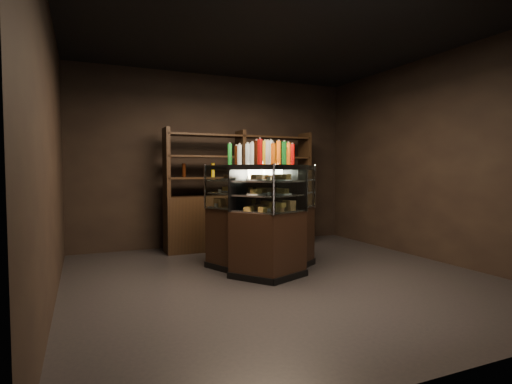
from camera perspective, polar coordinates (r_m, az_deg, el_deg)
ground at (r=5.02m, az=3.75°, el=-12.18°), size 5.00×5.00×0.00m
room_shell at (r=4.89m, az=3.83°, el=10.36°), size 5.02×5.02×3.01m
display_case at (r=5.26m, az=1.20°, el=-6.24°), size 1.51×1.43×1.40m
food_display at (r=5.19m, az=1.21°, el=0.40°), size 1.10×1.17×0.43m
bottles_top at (r=5.19m, az=1.21°, el=5.43°), size 0.94×1.03×0.30m
potted_conifer at (r=6.53m, az=4.71°, el=-4.58°), size 0.37×0.37×0.79m
back_shelving at (r=6.86m, az=-2.20°, el=-2.95°), size 2.58×0.42×2.00m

